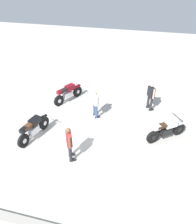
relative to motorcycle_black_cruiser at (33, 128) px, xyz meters
The scene contains 7 objects.
ground_plane 2.55m from the motorcycle_black_cruiser, 164.25° to the right, with size 40.00×40.00×0.00m, color #B7B2A8.
motorcycle_black_cruiser is the anchor object (origin of this frame).
motorcycle_maroon_cruiser 3.51m from the motorcycle_black_cruiser, 96.33° to the right, with size 1.08×1.91×1.09m.
motorcycle_silver_cruiser 6.09m from the motorcycle_black_cruiser, 166.87° to the right, with size 1.73×1.37×1.09m.
person_in_white_shirt 3.31m from the motorcycle_black_cruiser, 135.26° to the right, with size 0.49×0.56×1.58m.
person_in_black_shirt 6.30m from the motorcycle_black_cruiser, 143.48° to the right, with size 0.48×0.58×1.61m.
person_in_red_shirt 2.32m from the motorcycle_black_cruiser, 157.03° to the left, with size 0.46×0.60×1.61m.
Camera 1 is at (-2.45, 7.78, 6.89)m, focal length 35.86 mm.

